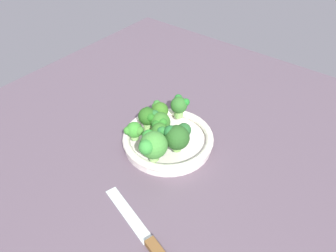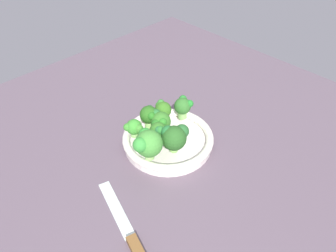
% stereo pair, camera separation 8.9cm
% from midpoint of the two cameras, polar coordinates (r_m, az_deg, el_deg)
% --- Properties ---
extents(ground_plane, '(1.30, 1.30, 0.03)m').
position_cam_midpoint_polar(ground_plane, '(0.92, -1.86, -5.07)').
color(ground_plane, '#594A57').
extents(bowl, '(0.25, 0.25, 0.04)m').
position_cam_midpoint_polar(bowl, '(0.92, -2.76, -2.42)').
color(bowl, silver).
rests_on(bowl, ground_plane).
extents(broccoli_floret_0, '(0.08, 0.07, 0.07)m').
position_cam_midpoint_polar(broccoli_floret_0, '(0.84, -1.46, -1.82)').
color(broccoli_floret_0, '#96D467').
rests_on(broccoli_floret_0, bowl).
extents(broccoli_floret_1, '(0.05, 0.06, 0.07)m').
position_cam_midpoint_polar(broccoli_floret_1, '(0.91, -6.14, 1.42)').
color(broccoli_floret_1, '#9FD973').
rests_on(broccoli_floret_1, bowl).
extents(broccoli_floret_2, '(0.08, 0.07, 0.08)m').
position_cam_midpoint_polar(broccoli_floret_2, '(0.82, -5.89, -3.21)').
color(broccoli_floret_2, '#91CA69').
rests_on(broccoli_floret_2, bowl).
extents(broccoli_floret_3, '(0.05, 0.05, 0.05)m').
position_cam_midpoint_polar(broccoli_floret_3, '(0.95, -4.16, 2.61)').
color(broccoli_floret_3, '#9AD36C').
rests_on(broccoli_floret_3, bowl).
extents(broccoli_floret_4, '(0.05, 0.05, 0.06)m').
position_cam_midpoint_polar(broccoli_floret_4, '(0.95, -0.80, 3.39)').
color(broccoli_floret_4, '#85C461').
rests_on(broccoli_floret_4, bowl).
extents(broccoli_floret_5, '(0.05, 0.05, 0.05)m').
position_cam_midpoint_polar(broccoli_floret_5, '(0.89, -8.50, -0.87)').
color(broccoli_floret_5, '#93CD6F').
rests_on(broccoli_floret_5, bowl).
extents(broccoli_floret_6, '(0.04, 0.05, 0.06)m').
position_cam_midpoint_polar(broccoli_floret_6, '(0.86, -4.29, -1.14)').
color(broccoli_floret_6, '#88B94C').
rests_on(broccoli_floret_6, bowl).
extents(broccoli_floret_7, '(0.06, 0.05, 0.06)m').
position_cam_midpoint_polar(broccoli_floret_7, '(0.89, -4.15, 0.44)').
color(broccoli_floret_7, '#86B451').
rests_on(broccoli_floret_7, bowl).
extents(knife, '(0.10, 0.26, 0.01)m').
position_cam_midpoint_polar(knife, '(0.75, -6.81, -18.67)').
color(knife, silver).
rests_on(knife, ground_plane).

